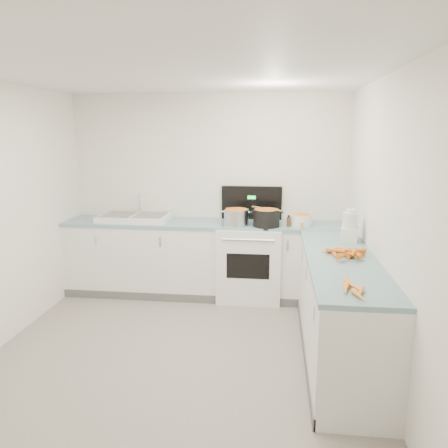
# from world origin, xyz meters

# --- Properties ---
(floor) EXTENTS (3.50, 4.00, 0.00)m
(floor) POSITION_xyz_m (0.00, 0.00, 0.00)
(floor) COLOR gray
(floor) RESTS_ON ground
(ceiling) EXTENTS (3.50, 4.00, 0.00)m
(ceiling) POSITION_xyz_m (0.00, 0.00, 2.50)
(ceiling) COLOR white
(ceiling) RESTS_ON ground
(wall_back) EXTENTS (3.50, 0.00, 2.50)m
(wall_back) POSITION_xyz_m (0.00, 2.00, 1.25)
(wall_back) COLOR white
(wall_back) RESTS_ON ground
(wall_front) EXTENTS (3.50, 0.00, 2.50)m
(wall_front) POSITION_xyz_m (0.00, -2.00, 1.25)
(wall_front) COLOR white
(wall_front) RESTS_ON ground
(wall_right) EXTENTS (0.00, 4.00, 2.50)m
(wall_right) POSITION_xyz_m (1.75, 0.00, 1.25)
(wall_right) COLOR white
(wall_right) RESTS_ON ground
(counter_back) EXTENTS (3.50, 0.62, 0.94)m
(counter_back) POSITION_xyz_m (0.00, 1.70, 0.47)
(counter_back) COLOR white
(counter_back) RESTS_ON ground
(counter_right) EXTENTS (0.62, 2.20, 0.94)m
(counter_right) POSITION_xyz_m (1.45, 0.30, 0.47)
(counter_right) COLOR white
(counter_right) RESTS_ON ground
(stove) EXTENTS (0.76, 0.65, 1.36)m
(stove) POSITION_xyz_m (0.55, 1.69, 0.47)
(stove) COLOR white
(stove) RESTS_ON ground
(sink) EXTENTS (0.86, 0.52, 0.31)m
(sink) POSITION_xyz_m (-0.90, 1.70, 0.98)
(sink) COLOR white
(sink) RESTS_ON counter_back
(steel_pot) EXTENTS (0.38, 0.38, 0.21)m
(steel_pot) POSITION_xyz_m (0.39, 1.56, 1.03)
(steel_pot) COLOR silver
(steel_pot) RESTS_ON stove
(black_pot) EXTENTS (0.37, 0.37, 0.22)m
(black_pot) POSITION_xyz_m (0.75, 1.54, 1.03)
(black_pot) COLOR black
(black_pot) RESTS_ON stove
(wooden_spoon) EXTENTS (0.36, 0.27, 0.02)m
(wooden_spoon) POSITION_xyz_m (0.75, 1.54, 1.15)
(wooden_spoon) COLOR #AD7A47
(wooden_spoon) RESTS_ON black_pot
(mixing_bowl) EXTENTS (0.32, 0.32, 0.12)m
(mixing_bowl) POSITION_xyz_m (1.16, 1.68, 1.00)
(mixing_bowl) COLOR white
(mixing_bowl) RESTS_ON counter_back
(extract_bottle) EXTENTS (0.04, 0.04, 0.11)m
(extract_bottle) POSITION_xyz_m (1.01, 1.57, 1.00)
(extract_bottle) COLOR #593319
(extract_bottle) RESTS_ON counter_back
(spice_jar) EXTENTS (0.05, 0.05, 0.08)m
(spice_jar) POSITION_xyz_m (1.15, 1.45, 0.98)
(spice_jar) COLOR #E5B266
(spice_jar) RESTS_ON counter_back
(food_processor) EXTENTS (0.20, 0.22, 0.33)m
(food_processor) POSITION_xyz_m (1.60, 0.92, 1.08)
(food_processor) COLOR white
(food_processor) RESTS_ON counter_right
(carrot_pile) EXTENTS (0.43, 0.44, 0.09)m
(carrot_pile) POSITION_xyz_m (1.50, 0.37, 0.97)
(carrot_pile) COLOR orange
(carrot_pile) RESTS_ON counter_right
(peeled_carrots) EXTENTS (0.17, 0.43, 0.04)m
(peeled_carrots) POSITION_xyz_m (1.40, -0.54, 0.96)
(peeled_carrots) COLOR orange
(peeled_carrots) RESTS_ON counter_right
(peelings) EXTENTS (0.23, 0.25, 0.01)m
(peelings) POSITION_xyz_m (-1.12, 1.69, 1.02)
(peelings) COLOR tan
(peelings) RESTS_ON sink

